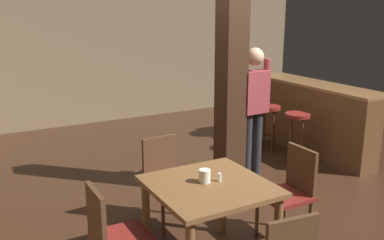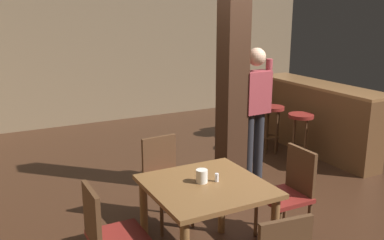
# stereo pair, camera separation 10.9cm
# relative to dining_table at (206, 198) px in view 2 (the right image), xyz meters

# --- Properties ---
(ground_plane) EXTENTS (10.80, 10.80, 0.00)m
(ground_plane) POSITION_rel_dining_table_xyz_m (1.18, 0.68, -0.63)
(ground_plane) COLOR #382114
(wall_back) EXTENTS (8.00, 0.10, 2.80)m
(wall_back) POSITION_rel_dining_table_xyz_m (1.18, 5.18, 0.77)
(wall_back) COLOR #756047
(wall_back) RESTS_ON ground_plane
(pillar) EXTENTS (0.28, 0.28, 2.80)m
(pillar) POSITION_rel_dining_table_xyz_m (1.03, 1.23, 0.77)
(pillar) COLOR #382114
(pillar) RESTS_ON ground_plane
(dining_table) EXTENTS (0.95, 0.95, 0.75)m
(dining_table) POSITION_rel_dining_table_xyz_m (0.00, 0.00, 0.00)
(dining_table) COLOR brown
(dining_table) RESTS_ON ground_plane
(chair_north) EXTENTS (0.45, 0.45, 0.89)m
(chair_north) POSITION_rel_dining_table_xyz_m (-0.00, 0.85, -0.12)
(chair_north) COLOR maroon
(chair_north) RESTS_ON ground_plane
(chair_west) EXTENTS (0.42, 0.42, 0.89)m
(chair_west) POSITION_rel_dining_table_xyz_m (-0.84, 0.01, -0.12)
(chair_west) COLOR maroon
(chair_west) RESTS_ON ground_plane
(chair_east) EXTENTS (0.43, 0.43, 0.89)m
(chair_east) POSITION_rel_dining_table_xyz_m (0.91, 0.01, -0.12)
(chair_east) COLOR maroon
(chair_east) RESTS_ON ground_plane
(napkin_cup) EXTENTS (0.10, 0.10, 0.11)m
(napkin_cup) POSITION_rel_dining_table_xyz_m (-0.02, 0.05, 0.18)
(napkin_cup) COLOR silver
(napkin_cup) RESTS_ON dining_table
(salt_shaker) EXTENTS (0.03, 0.03, 0.07)m
(salt_shaker) POSITION_rel_dining_table_xyz_m (0.10, 0.01, 0.16)
(salt_shaker) COLOR silver
(salt_shaker) RESTS_ON dining_table
(standing_person) EXTENTS (0.47, 0.22, 1.72)m
(standing_person) POSITION_rel_dining_table_xyz_m (1.33, 1.19, 0.38)
(standing_person) COLOR maroon
(standing_person) RESTS_ON ground_plane
(bar_counter) EXTENTS (0.56, 2.33, 1.05)m
(bar_counter) POSITION_rel_dining_table_xyz_m (2.95, 1.88, -0.09)
(bar_counter) COLOR brown
(bar_counter) RESTS_ON ground_plane
(bar_stool_near) EXTENTS (0.35, 0.35, 0.73)m
(bar_stool_near) POSITION_rel_dining_table_xyz_m (2.39, 1.55, -0.08)
(bar_stool_near) COLOR maroon
(bar_stool_near) RESTS_ON ground_plane
(bar_stool_mid) EXTENTS (0.34, 0.34, 0.73)m
(bar_stool_mid) POSITION_rel_dining_table_xyz_m (2.35, 2.12, -0.08)
(bar_stool_mid) COLOR maroon
(bar_stool_mid) RESTS_ON ground_plane
(bar_stool_far) EXTENTS (0.37, 0.37, 0.78)m
(bar_stool_far) POSITION_rel_dining_table_xyz_m (2.49, 2.94, -0.04)
(bar_stool_far) COLOR maroon
(bar_stool_far) RESTS_ON ground_plane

